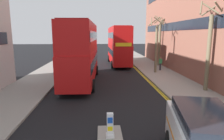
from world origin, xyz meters
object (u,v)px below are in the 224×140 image
Objects in this scene: double_decker_bus_away at (81,51)px; double_decker_bus_oncoming at (119,45)px; keep_left_bollard at (110,126)px; pedestrian_far at (160,63)px.

double_decker_bus_oncoming is (4.52, 10.85, 0.00)m from double_decker_bus_away.
keep_left_bollard is 0.10× the size of double_decker_bus_away.
keep_left_bollard is 11.12m from double_decker_bus_away.
double_decker_bus_oncoming reaches higher than keep_left_bollard.
pedestrian_far is (7.02, 15.62, 0.38)m from keep_left_bollard.
double_decker_bus_away reaches higher than pedestrian_far.
pedestrian_far is at bearing 28.49° from double_decker_bus_away.
double_decker_bus_away is at bearing -151.51° from pedestrian_far.
double_decker_bus_oncoming is (2.33, 21.48, 2.42)m from keep_left_bollard.
double_decker_bus_away is (-2.19, 10.63, 2.42)m from keep_left_bollard.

